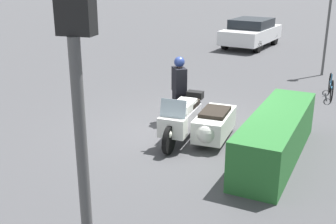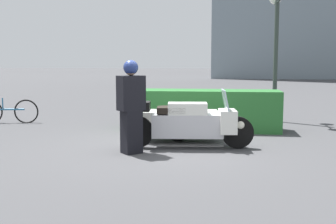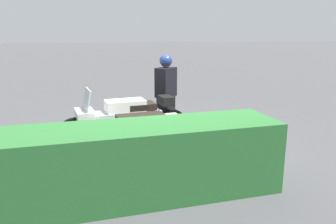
% 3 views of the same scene
% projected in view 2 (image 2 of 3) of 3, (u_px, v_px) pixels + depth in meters
% --- Properties ---
extents(ground_plane, '(160.00, 160.00, 0.00)m').
position_uv_depth(ground_plane, '(163.00, 148.00, 8.24)').
color(ground_plane, '#424244').
extents(police_motorcycle, '(2.57, 1.39, 1.15)m').
position_uv_depth(police_motorcycle, '(188.00, 122.00, 8.56)').
color(police_motorcycle, black).
rests_on(police_motorcycle, ground).
extents(officer_rider, '(0.54, 0.52, 1.71)m').
position_uv_depth(officer_rider, '(131.00, 104.00, 7.66)').
color(officer_rider, black).
rests_on(officer_rider, ground).
extents(hedge_bush_curbside, '(3.79, 0.95, 0.98)m').
position_uv_depth(hedge_bush_curbside, '(201.00, 110.00, 10.30)').
color(hedge_bush_curbside, '#28662D').
rests_on(hedge_bush_curbside, ground).
extents(twin_lamp_post, '(0.34, 1.27, 3.61)m').
position_uv_depth(twin_lamp_post, '(277.00, 20.00, 11.48)').
color(twin_lamp_post, '#2D3833').
rests_on(twin_lamp_post, ground).
extents(bicycle_parked, '(1.61, 0.30, 0.71)m').
position_uv_depth(bicycle_parked, '(8.00, 111.00, 11.48)').
color(bicycle_parked, black).
rests_on(bicycle_parked, ground).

